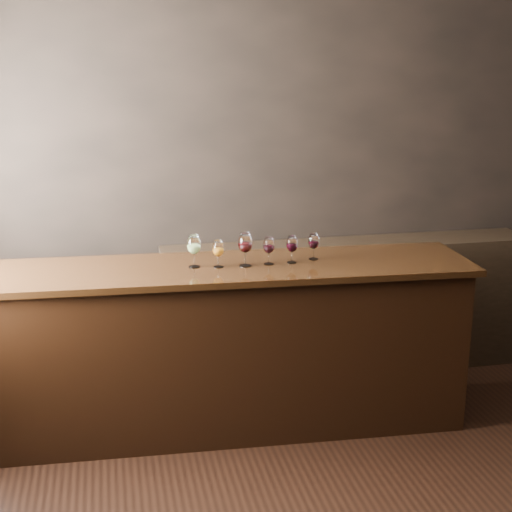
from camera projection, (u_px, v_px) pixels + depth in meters
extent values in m
cube|color=black|center=(280.00, 189.00, 5.33)|extent=(5.00, 0.02, 2.80)
cube|color=black|center=(227.00, 350.00, 4.59)|extent=(3.04, 0.82, 1.05)
cube|color=black|center=(226.00, 269.00, 4.45)|extent=(3.15, 0.89, 0.04)
cube|color=black|center=(348.00, 307.00, 5.46)|extent=(2.82, 0.40, 1.02)
cylinder|color=white|center=(194.00, 267.00, 4.41)|extent=(0.07, 0.07, 0.00)
cylinder|color=white|center=(194.00, 260.00, 4.40)|extent=(0.01, 0.01, 0.08)
ellipsoid|color=white|center=(194.00, 245.00, 4.37)|extent=(0.09, 0.09, 0.12)
cylinder|color=white|center=(194.00, 236.00, 4.36)|extent=(0.06, 0.06, 0.01)
ellipsoid|color=#AFC465|center=(194.00, 248.00, 4.38)|extent=(0.07, 0.07, 0.06)
cylinder|color=white|center=(218.00, 267.00, 4.40)|extent=(0.06, 0.06, 0.00)
cylinder|color=white|center=(218.00, 261.00, 4.40)|extent=(0.01, 0.01, 0.06)
ellipsoid|color=white|center=(218.00, 248.00, 4.37)|extent=(0.07, 0.07, 0.10)
cylinder|color=white|center=(218.00, 241.00, 4.36)|extent=(0.05, 0.05, 0.01)
ellipsoid|color=orange|center=(218.00, 251.00, 4.38)|extent=(0.06, 0.06, 0.05)
cylinder|color=white|center=(245.00, 266.00, 4.43)|extent=(0.08, 0.08, 0.00)
cylinder|color=white|center=(245.00, 259.00, 4.42)|extent=(0.01, 0.01, 0.08)
ellipsoid|color=white|center=(245.00, 243.00, 4.39)|extent=(0.09, 0.09, 0.13)
cylinder|color=white|center=(245.00, 234.00, 4.37)|extent=(0.07, 0.07, 0.01)
ellipsoid|color=black|center=(245.00, 246.00, 4.40)|extent=(0.07, 0.07, 0.06)
cylinder|color=white|center=(269.00, 264.00, 4.47)|extent=(0.06, 0.06, 0.00)
cylinder|color=white|center=(269.00, 258.00, 4.46)|extent=(0.01, 0.01, 0.07)
ellipsoid|color=white|center=(269.00, 245.00, 4.44)|extent=(0.07, 0.07, 0.10)
cylinder|color=white|center=(269.00, 238.00, 4.43)|extent=(0.05, 0.05, 0.01)
ellipsoid|color=black|center=(269.00, 248.00, 4.44)|extent=(0.06, 0.06, 0.05)
cylinder|color=white|center=(292.00, 262.00, 4.50)|extent=(0.06, 0.06, 0.00)
cylinder|color=white|center=(292.00, 257.00, 4.49)|extent=(0.01, 0.01, 0.07)
ellipsoid|color=white|center=(292.00, 244.00, 4.47)|extent=(0.07, 0.07, 0.10)
cylinder|color=white|center=(292.00, 237.00, 4.46)|extent=(0.05, 0.05, 0.01)
ellipsoid|color=black|center=(292.00, 247.00, 4.48)|extent=(0.06, 0.06, 0.05)
cylinder|color=white|center=(313.00, 259.00, 4.58)|extent=(0.06, 0.06, 0.00)
cylinder|color=white|center=(313.00, 254.00, 4.57)|extent=(0.01, 0.01, 0.06)
ellipsoid|color=white|center=(314.00, 241.00, 4.55)|extent=(0.07, 0.07, 0.10)
cylinder|color=white|center=(314.00, 234.00, 4.54)|extent=(0.05, 0.05, 0.01)
ellipsoid|color=black|center=(314.00, 244.00, 4.56)|extent=(0.06, 0.06, 0.05)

